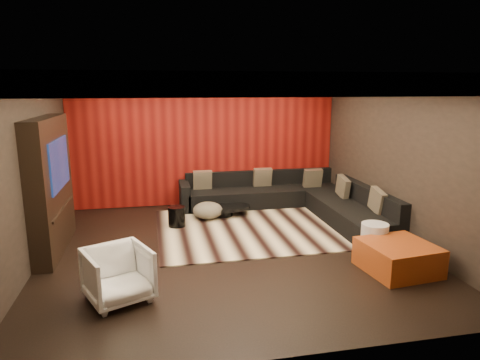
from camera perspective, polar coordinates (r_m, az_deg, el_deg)
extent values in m
cube|color=black|center=(7.27, -1.39, -9.30)|extent=(6.00, 6.00, 0.02)
cube|color=silver|center=(6.75, -1.51, 13.53)|extent=(6.00, 6.00, 0.02)
cube|color=black|center=(9.81, -4.56, 4.88)|extent=(6.00, 0.02, 2.80)
cube|color=black|center=(7.01, -26.44, 0.60)|extent=(0.02, 6.00, 2.80)
cube|color=black|center=(7.96, 20.41, 2.39)|extent=(0.02, 6.00, 2.80)
cube|color=#6B0C0A|center=(9.77, -4.53, 4.85)|extent=(5.98, 0.05, 2.78)
cube|color=silver|center=(9.42, -4.46, 12.44)|extent=(6.00, 0.60, 0.22)
cube|color=silver|center=(4.12, 5.25, 12.55)|extent=(6.00, 0.60, 0.22)
cube|color=silver|center=(6.82, -24.94, 11.39)|extent=(0.60, 4.80, 0.22)
cube|color=silver|center=(7.70, 19.14, 11.83)|extent=(0.60, 4.80, 0.22)
cube|color=#FFD899|center=(9.09, -4.17, 11.88)|extent=(4.80, 0.08, 0.04)
cube|color=#FFD899|center=(4.45, 3.94, 11.40)|extent=(4.80, 0.08, 0.04)
cube|color=#FFD899|center=(6.75, -22.01, 10.87)|extent=(0.08, 4.80, 0.04)
cube|color=#FFD899|center=(7.53, 16.82, 11.30)|extent=(0.08, 4.80, 0.04)
cube|color=black|center=(7.60, -23.95, -0.65)|extent=(0.30, 2.00, 2.20)
cube|color=black|center=(7.50, -22.99, 2.00)|extent=(0.04, 1.30, 0.80)
cube|color=black|center=(7.66, -22.52, -3.52)|extent=(0.04, 1.60, 0.04)
cube|color=beige|center=(8.33, 3.00, -6.29)|extent=(4.02, 3.02, 0.02)
cylinder|color=black|center=(9.02, -2.35, -4.09)|extent=(1.23, 1.23, 0.20)
cylinder|color=black|center=(8.38, -8.44, -4.82)|extent=(0.35, 0.35, 0.39)
ellipsoid|color=#C4B697|center=(8.80, -4.32, -4.06)|extent=(0.75, 0.75, 0.34)
cylinder|color=silver|center=(7.25, 17.46, -7.61)|extent=(0.45, 0.45, 0.54)
cube|color=#9C2A14|center=(6.81, 20.32, -9.64)|extent=(1.05, 1.05, 0.42)
imported|color=white|center=(5.73, -15.93, -12.06)|extent=(0.99, 1.00, 0.70)
cube|color=black|center=(9.83, 3.15, -2.21)|extent=(3.50, 0.90, 0.40)
cube|color=black|center=(10.08, 2.67, 0.34)|extent=(3.50, 0.20, 0.35)
cube|color=black|center=(8.69, 14.46, -4.56)|extent=(0.90, 2.60, 0.40)
cube|color=black|center=(8.75, 16.66, -2.03)|extent=(0.20, 2.60, 0.35)
cube|color=black|center=(9.52, -7.39, -2.16)|extent=(0.20, 0.90, 0.60)
cube|color=tan|center=(8.25, 17.84, -2.65)|extent=(0.12, 0.50, 0.50)
cube|color=tan|center=(9.18, 13.57, -0.91)|extent=(0.12, 0.50, 0.50)
cube|color=tan|center=(9.63, -5.03, 0.02)|extent=(0.42, 0.20, 0.44)
cube|color=tan|center=(9.90, 3.02, 0.38)|extent=(0.42, 0.20, 0.44)
cube|color=tan|center=(9.93, 9.67, 0.26)|extent=(0.42, 0.20, 0.44)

